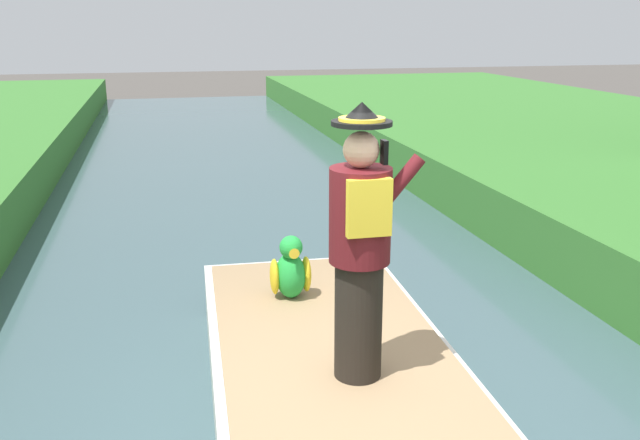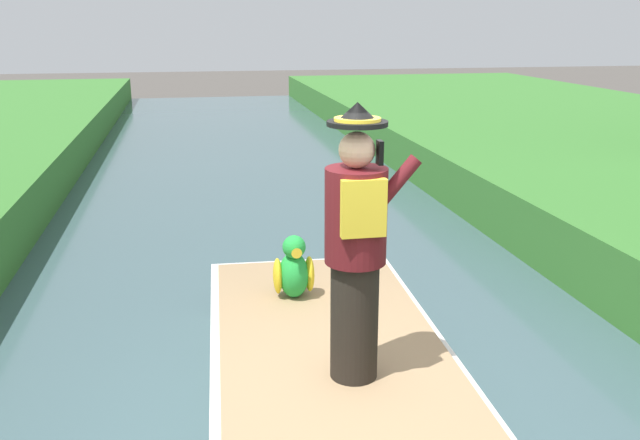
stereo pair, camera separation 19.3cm
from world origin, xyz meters
name	(u,v)px [view 2 (the right image)]	position (x,y,z in m)	size (l,w,h in m)	color
boat	(333,385)	(0.00, 0.55, 0.40)	(1.98, 4.27, 0.61)	silver
person_pirate	(356,247)	(0.06, 0.12, 1.64)	(0.61, 0.42, 1.85)	black
parrot_plush	(294,270)	(-0.13, 1.57, 0.95)	(0.36, 0.34, 0.57)	green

